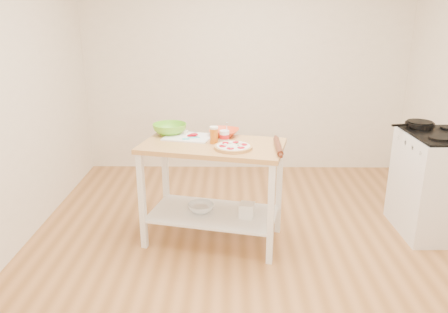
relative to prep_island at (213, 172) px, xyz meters
The scene contains 15 objects.
room_shell 0.84m from the prep_island, 43.62° to the right, with size 4.04×4.54×2.74m.
prep_island is the anchor object (origin of this frame).
gas_stove 2.04m from the prep_island, ahead, with size 0.62×0.72×1.11m.
skillet 1.95m from the prep_island, 11.79° to the left, with size 0.40×0.26×0.03m.
pizza 0.35m from the prep_island, 39.18° to the right, with size 0.31×0.31×0.05m.
cutting_board 0.39m from the prep_island, 140.61° to the left, with size 0.46×0.38×0.04m.
spatula 0.35m from the prep_island, 151.38° to the left, with size 0.15×0.07×0.01m.
knife 0.56m from the prep_island, 128.57° to the left, with size 0.25×0.15×0.01m.
orange_bowl 0.38m from the prep_island, 68.83° to the left, with size 0.25×0.25×0.06m, color #DD451E.
green_bowl 0.58m from the prep_island, 143.29° to the left, with size 0.30×0.30×0.09m, color #67BA28.
beer_pint 0.32m from the prep_island, 40.22° to the left, with size 0.07×0.07×0.14m.
yogurt_tub 0.32m from the prep_island, 26.28° to the left, with size 0.08×0.08×0.18m.
rolling_pin 0.62m from the prep_island, 15.48° to the right, with size 0.05×0.05×0.42m, color #5C2715.
shelf_glass_bowl 0.37m from the prep_island, 168.94° to the left, with size 0.23×0.23×0.07m, color silver.
shelf_bin 0.45m from the prep_island, 13.82° to the right, with size 0.12×0.12×0.12m, color white.
Camera 1 is at (-0.19, -3.19, 1.95)m, focal length 35.00 mm.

